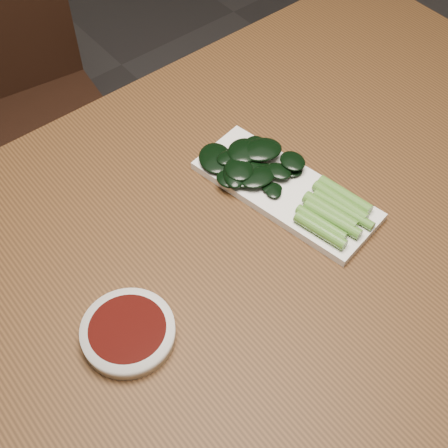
% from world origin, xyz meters
% --- Properties ---
extents(ground, '(6.00, 6.00, 0.00)m').
position_xyz_m(ground, '(0.00, 0.00, 0.00)').
color(ground, '#2D2A2A').
rests_on(ground, ground).
extents(table, '(1.40, 0.80, 0.75)m').
position_xyz_m(table, '(0.00, 0.00, 0.68)').
color(table, '#4C2E15').
rests_on(table, ground).
extents(chair_far, '(0.43, 0.43, 0.89)m').
position_xyz_m(chair_far, '(-0.01, 0.79, 0.49)').
color(chair_far, black).
rests_on(chair_far, ground).
extents(sauce_bowl, '(0.12, 0.12, 0.02)m').
position_xyz_m(sauce_bowl, '(-0.21, -0.04, 0.76)').
color(sauce_bowl, white).
rests_on(sauce_bowl, table).
extents(serving_plate, '(0.17, 0.32, 0.01)m').
position_xyz_m(serving_plate, '(0.12, 0.02, 0.76)').
color(serving_plate, white).
rests_on(serving_plate, table).
extents(gai_lan, '(0.16, 0.30, 0.02)m').
position_xyz_m(gai_lan, '(0.11, 0.03, 0.78)').
color(gai_lan, '#52852E').
rests_on(gai_lan, serving_plate).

